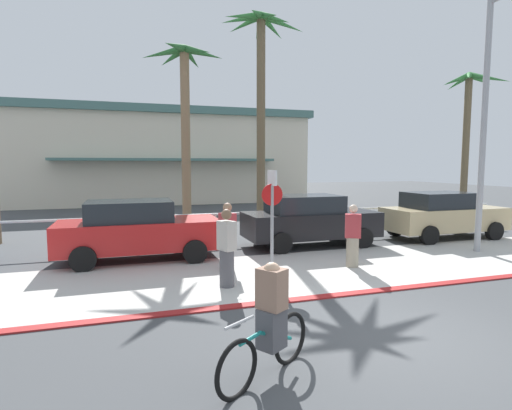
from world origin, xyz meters
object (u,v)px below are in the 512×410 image
(palm_tree_2, at_px, (260,65))
(pedestrian_1, at_px, (353,239))
(streetlight_curb, at_px, (491,110))
(pedestrian_2, at_px, (228,239))
(palm_tree_1, at_px, (185,96))
(palm_tree_3, at_px, (469,107))
(stop_sign_bike_lane, at_px, (272,207))
(car_tan_3, at_px, (443,215))
(car_black_2, at_px, (309,220))
(pedestrian_0, at_px, (227,251))
(cyclist_teal_0, at_px, (269,323))
(car_red_1, at_px, (137,230))

(palm_tree_2, xyz_separation_m, pedestrian_1, (0.16, -7.18, -6.00))
(streetlight_curb, xyz_separation_m, pedestrian_2, (-7.88, 0.44, -3.47))
(palm_tree_2, bearing_deg, streetlight_curb, -54.87)
(palm_tree_2, height_order, pedestrian_2, palm_tree_2)
(palm_tree_1, xyz_separation_m, palm_tree_3, (15.09, 1.05, 0.35))
(stop_sign_bike_lane, relative_size, car_tan_3, 0.58)
(stop_sign_bike_lane, xyz_separation_m, pedestrian_2, (-0.88, 0.87, -0.87))
(stop_sign_bike_lane, height_order, car_black_2, stop_sign_bike_lane)
(pedestrian_0, bearing_deg, palm_tree_1, 88.17)
(palm_tree_1, bearing_deg, palm_tree_3, 3.99)
(palm_tree_3, relative_size, cyclist_teal_0, 4.84)
(palm_tree_2, distance_m, car_black_2, 7.27)
(stop_sign_bike_lane, height_order, palm_tree_3, palm_tree_3)
(pedestrian_2, bearing_deg, pedestrian_0, -104.55)
(palm_tree_2, relative_size, pedestrian_0, 5.13)
(stop_sign_bike_lane, bearing_deg, palm_tree_2, 73.75)
(palm_tree_3, height_order, pedestrian_1, palm_tree_3)
(palm_tree_1, xyz_separation_m, car_tan_3, (8.68, -4.44, -4.48))
(stop_sign_bike_lane, xyz_separation_m, palm_tree_1, (-0.99, 7.34, 3.67))
(streetlight_curb, xyz_separation_m, palm_tree_3, (7.10, 7.95, 1.42))
(car_red_1, relative_size, pedestrian_1, 2.65)
(pedestrian_0, height_order, pedestrian_1, pedestrian_0)
(stop_sign_bike_lane, bearing_deg, car_tan_3, 20.66)
(pedestrian_0, relative_size, pedestrian_2, 1.00)
(car_black_2, xyz_separation_m, pedestrian_2, (-3.32, -2.23, -0.07))
(stop_sign_bike_lane, distance_m, car_red_1, 4.15)
(palm_tree_3, distance_m, car_red_1, 18.68)
(streetlight_curb, distance_m, pedestrian_0, 9.00)
(pedestrian_0, bearing_deg, palm_tree_3, 30.19)
(palm_tree_3, distance_m, pedestrian_2, 17.46)
(pedestrian_1, bearing_deg, stop_sign_bike_lane, -175.96)
(stop_sign_bike_lane, distance_m, pedestrian_0, 1.61)
(car_tan_3, distance_m, pedestrian_2, 8.80)
(palm_tree_2, bearing_deg, palm_tree_1, -179.86)
(car_tan_3, xyz_separation_m, pedestrian_2, (-8.57, -2.03, -0.07))
(streetlight_curb, relative_size, pedestrian_1, 4.52)
(car_red_1, height_order, pedestrian_1, car_red_1)
(stop_sign_bike_lane, relative_size, car_black_2, 0.58)
(stop_sign_bike_lane, distance_m, palm_tree_3, 16.89)
(pedestrian_2, bearing_deg, palm_tree_2, 64.99)
(car_tan_3, xyz_separation_m, cyclist_teal_0, (-9.31, -7.25, -0.18))
(palm_tree_1, relative_size, cyclist_teal_0, 4.72)
(palm_tree_3, distance_m, pedestrian_0, 18.41)
(streetlight_curb, relative_size, palm_tree_3, 1.00)
(streetlight_curb, distance_m, palm_tree_2, 8.80)
(palm_tree_3, height_order, pedestrian_0, palm_tree_3)
(streetlight_curb, bearing_deg, palm_tree_2, 125.13)
(pedestrian_2, bearing_deg, cyclist_teal_0, -98.06)
(pedestrian_1, bearing_deg, car_black_2, 87.21)
(palm_tree_2, relative_size, car_black_2, 2.02)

